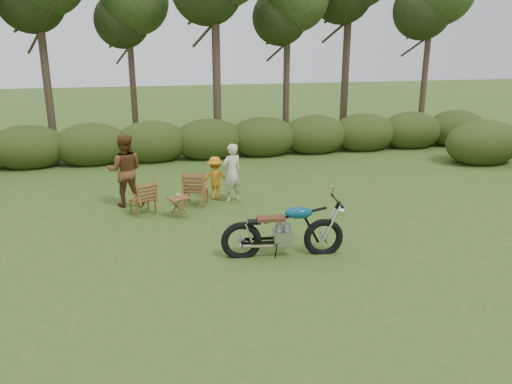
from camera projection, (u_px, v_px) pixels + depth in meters
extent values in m
plane|color=#31511B|center=(278.00, 259.00, 9.59)|extent=(80.00, 80.00, 0.00)
cylinder|color=#33251C|center=(44.00, 53.00, 17.64)|extent=(0.28, 0.28, 7.20)
cylinder|color=#33251C|center=(131.00, 64.00, 19.47)|extent=(0.24, 0.24, 6.30)
sphere|color=#213815|center=(128.00, 11.00, 18.90)|extent=(2.52, 2.52, 2.52)
cylinder|color=#33251C|center=(216.00, 47.00, 17.90)|extent=(0.30, 0.30, 7.65)
cylinder|color=#33251C|center=(287.00, 61.00, 19.77)|extent=(0.26, 0.26, 6.48)
sphere|color=#213815|center=(288.00, 7.00, 19.18)|extent=(2.59, 2.59, 2.59)
cylinder|color=#33251C|center=(347.00, 42.00, 21.25)|extent=(0.32, 0.32, 7.92)
cylinder|color=#33251C|center=(426.00, 57.00, 19.92)|extent=(0.24, 0.24, 6.84)
sphere|color=#213815|center=(432.00, 0.00, 19.31)|extent=(2.74, 2.74, 2.74)
ellipsoid|color=#263714|center=(28.00, 148.00, 16.44)|extent=(2.52, 1.68, 1.51)
ellipsoid|color=#263714|center=(92.00, 145.00, 16.89)|extent=(2.52, 1.68, 1.51)
ellipsoid|color=#263714|center=(152.00, 143.00, 17.34)|extent=(2.52, 1.68, 1.51)
ellipsoid|color=#263714|center=(209.00, 140.00, 17.78)|extent=(2.52, 1.68, 1.51)
ellipsoid|color=#263714|center=(263.00, 138.00, 18.23)|extent=(2.52, 1.68, 1.51)
ellipsoid|color=#263714|center=(315.00, 135.00, 18.68)|extent=(2.52, 1.68, 1.51)
ellipsoid|color=#263714|center=(364.00, 133.00, 19.13)|extent=(2.52, 1.68, 1.51)
ellipsoid|color=#263714|center=(411.00, 131.00, 19.58)|extent=(2.52, 1.68, 1.51)
ellipsoid|color=#263714|center=(456.00, 129.00, 20.03)|extent=(2.52, 1.68, 1.51)
ellipsoid|color=#263714|center=(483.00, 143.00, 17.00)|extent=(2.70, 1.80, 1.62)
imported|color=beige|center=(178.00, 195.00, 11.76)|extent=(0.13, 0.13, 0.09)
imported|color=beige|center=(232.00, 201.00, 13.05)|extent=(0.65, 0.54, 1.53)
imported|color=brown|center=(128.00, 205.00, 12.71)|extent=(0.97, 0.80, 1.83)
imported|color=#C07812|center=(216.00, 199.00, 13.20)|extent=(0.81, 0.55, 1.15)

